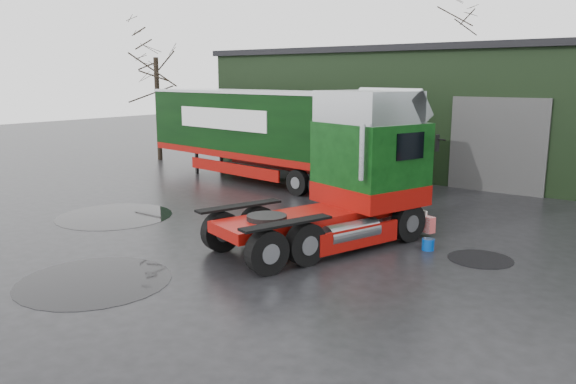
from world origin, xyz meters
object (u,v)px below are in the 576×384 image
object	(u,v)px
trailer_left	(263,136)
wash_bucket	(428,244)
hero_tractor	(318,170)
tree_back_a	(453,78)
warehouse	(535,111)
tree_left	(157,87)

from	to	relation	value
trailer_left	wash_bucket	xyz separation A→B (m)	(10.49, -5.55, -1.97)
hero_tractor	tree_back_a	distance (m)	27.90
warehouse	wash_bucket	distance (m)	15.86
tree_back_a	trailer_left	bearing A→B (deg)	-94.29
trailer_left	warehouse	bearing A→B (deg)	-35.76
tree_left	tree_back_a	xyz separation A→B (m)	(11.00, 18.00, 0.50)
warehouse	trailer_left	size ratio (longest dim) A/B	2.36
hero_tractor	tree_left	world-z (taller)	tree_left
warehouse	tree_back_a	bearing A→B (deg)	128.66
hero_tractor	tree_back_a	size ratio (longest dim) A/B	0.76
hero_tractor	wash_bucket	bearing A→B (deg)	47.28
hero_tractor	trailer_left	world-z (taller)	hero_tractor
trailer_left	tree_back_a	size ratio (longest dim) A/B	1.44
hero_tractor	tree_left	distance (m)	19.58
hero_tractor	tree_left	size ratio (longest dim) A/B	0.85
tree_left	tree_back_a	world-z (taller)	tree_back_a
wash_bucket	tree_back_a	size ratio (longest dim) A/B	0.04
wash_bucket	tree_back_a	bearing A→B (deg)	109.39
hero_tractor	wash_bucket	world-z (taller)	hero_tractor
tree_left	hero_tractor	bearing A→B (deg)	-27.77
warehouse	hero_tractor	size ratio (longest dim) A/B	4.49
trailer_left	tree_left	distance (m)	9.94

